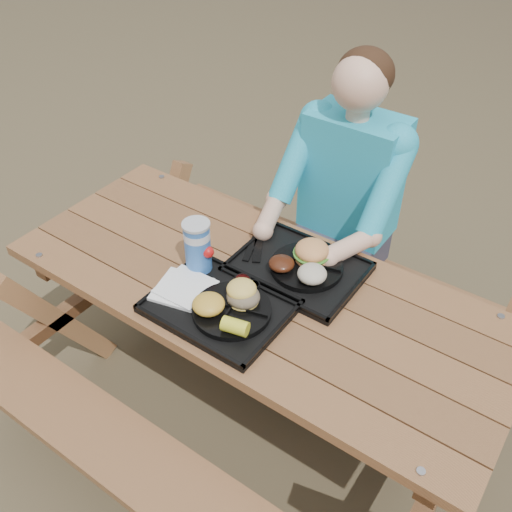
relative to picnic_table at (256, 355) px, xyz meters
The scene contains 18 objects.
ground 0.38m from the picnic_table, ahead, with size 60.00×60.00×0.00m, color #999999.
picnic_table is the anchor object (origin of this frame).
tray_near 0.42m from the picnic_table, 99.89° to the right, with size 0.45×0.35×0.02m, color black.
tray_far 0.42m from the picnic_table, 60.26° to the left, with size 0.45×0.35×0.02m, color black.
plate_near 0.44m from the picnic_table, 81.56° to the right, with size 0.26×0.26×0.02m, color black.
plate_far 0.45m from the picnic_table, 53.89° to the left, with size 0.26×0.26×0.02m, color black.
napkin_stack 0.48m from the picnic_table, 133.55° to the right, with size 0.17×0.17×0.02m, color white.
soda_cup 0.53m from the picnic_table, 163.55° to the right, with size 0.09×0.09×0.19m, color #1753AD.
condiment_bbq 0.42m from the picnic_table, 112.61° to the right, with size 0.06×0.06×0.03m, color #320505.
condiment_mustard 0.41m from the picnic_table, 67.48° to the right, with size 0.05×0.05×0.03m, color #C88C16.
sandwich 0.49m from the picnic_table, 73.30° to the right, with size 0.10×0.10×0.11m, color #F8CD57, non-canonical shape.
mac_cheese 0.50m from the picnic_table, 97.51° to the right, with size 0.11×0.11×0.05m, color gold.
corn_cob 0.51m from the picnic_table, 68.80° to the right, with size 0.08×0.08×0.05m, color yellow, non-canonical shape.
cutlery_far 0.44m from the picnic_table, 122.78° to the left, with size 0.03×0.17×0.01m, color black.
burger 0.52m from the picnic_table, 60.06° to the left, with size 0.12×0.12×0.11m, color #EB9753, non-canonical shape.
baked_beans 0.45m from the picnic_table, 60.38° to the left, with size 0.09×0.09×0.04m, color #441C0D.
potato_salad 0.48m from the picnic_table, 28.91° to the left, with size 0.10×0.10×0.06m, color beige.
diner 0.69m from the picnic_table, 88.54° to the left, with size 0.48×0.84×1.28m, color #1A9CB7, non-canonical shape.
Camera 1 is at (0.85, -1.20, 2.10)m, focal length 40.00 mm.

